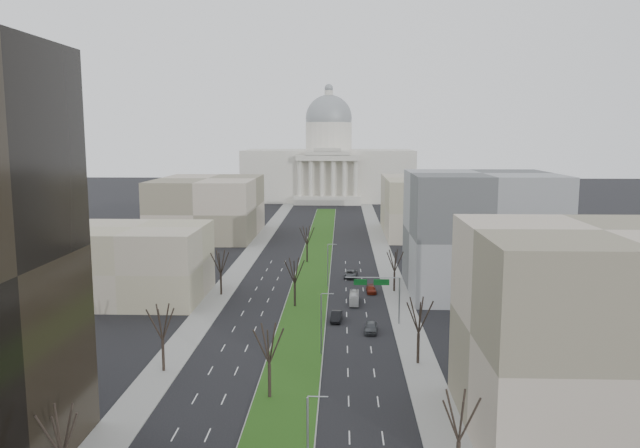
% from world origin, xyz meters
% --- Properties ---
extents(ground, '(600.00, 600.00, 0.00)m').
position_xyz_m(ground, '(0.00, 120.00, 0.00)').
color(ground, black).
rests_on(ground, ground).
extents(median, '(8.00, 222.03, 0.20)m').
position_xyz_m(median, '(0.00, 118.99, 0.10)').
color(median, '#999993').
rests_on(median, ground).
extents(sidewalk_left, '(5.00, 330.00, 0.15)m').
position_xyz_m(sidewalk_left, '(-17.50, 95.00, 0.07)').
color(sidewalk_left, gray).
rests_on(sidewalk_left, ground).
extents(sidewalk_right, '(5.00, 330.00, 0.15)m').
position_xyz_m(sidewalk_right, '(17.50, 95.00, 0.07)').
color(sidewalk_right, gray).
rests_on(sidewalk_right, ground).
extents(capitol, '(80.00, 46.00, 55.00)m').
position_xyz_m(capitol, '(0.00, 269.59, 16.31)').
color(capitol, beige).
rests_on(capitol, ground).
extents(building_beige_left, '(26.00, 22.00, 14.00)m').
position_xyz_m(building_beige_left, '(-33.00, 85.00, 7.00)').
color(building_beige_left, tan).
rests_on(building_beige_left, ground).
extents(building_tan_right, '(26.00, 24.00, 22.00)m').
position_xyz_m(building_tan_right, '(33.00, 32.00, 11.00)').
color(building_tan_right, gray).
rests_on(building_tan_right, ground).
extents(building_grey_right, '(28.00, 26.00, 24.00)m').
position_xyz_m(building_grey_right, '(34.00, 92.00, 12.00)').
color(building_grey_right, '#57595B').
rests_on(building_grey_right, ground).
extents(building_far_left, '(30.00, 40.00, 18.00)m').
position_xyz_m(building_far_left, '(-35.00, 160.00, 9.00)').
color(building_far_left, gray).
rests_on(building_far_left, ground).
extents(building_far_right, '(30.00, 40.00, 18.00)m').
position_xyz_m(building_far_right, '(35.00, 165.00, 9.00)').
color(building_far_right, tan).
rests_on(building_far_right, ground).
extents(tree_left_near, '(5.10, 5.10, 9.18)m').
position_xyz_m(tree_left_near, '(-17.20, 18.00, 6.61)').
color(tree_left_near, black).
rests_on(tree_left_near, ground).
extents(tree_left_mid, '(5.40, 5.40, 9.72)m').
position_xyz_m(tree_left_mid, '(-17.20, 48.00, 7.00)').
color(tree_left_mid, black).
rests_on(tree_left_mid, ground).
extents(tree_left_far, '(5.28, 5.28, 9.50)m').
position_xyz_m(tree_left_far, '(-17.20, 88.00, 6.84)').
color(tree_left_far, black).
rests_on(tree_left_far, ground).
extents(tree_right_near, '(5.16, 5.16, 9.29)m').
position_xyz_m(tree_right_near, '(17.20, 22.00, 6.69)').
color(tree_right_near, black).
rests_on(tree_right_near, ground).
extents(tree_right_mid, '(5.52, 5.52, 9.94)m').
position_xyz_m(tree_right_mid, '(17.20, 52.00, 7.16)').
color(tree_right_mid, black).
rests_on(tree_right_mid, ground).
extents(tree_right_far, '(5.04, 5.04, 9.07)m').
position_xyz_m(tree_right_far, '(17.20, 92.00, 6.53)').
color(tree_right_far, black).
rests_on(tree_right_far, ground).
extents(tree_median_a, '(5.40, 5.40, 9.72)m').
position_xyz_m(tree_median_a, '(-2.00, 40.00, 7.00)').
color(tree_median_a, black).
rests_on(tree_median_a, ground).
extents(tree_median_b, '(5.40, 5.40, 9.72)m').
position_xyz_m(tree_median_b, '(-2.00, 80.00, 7.00)').
color(tree_median_b, black).
rests_on(tree_median_b, ground).
extents(tree_median_c, '(5.40, 5.40, 9.72)m').
position_xyz_m(tree_median_c, '(-2.00, 120.00, 7.00)').
color(tree_median_c, black).
rests_on(tree_median_c, ground).
extents(streetlamp_median_a, '(1.90, 0.20, 9.16)m').
position_xyz_m(streetlamp_median_a, '(3.76, 20.00, 4.81)').
color(streetlamp_median_a, gray).
rests_on(streetlamp_median_a, ground).
extents(streetlamp_median_b, '(1.90, 0.20, 9.16)m').
position_xyz_m(streetlamp_median_b, '(3.76, 55.00, 4.81)').
color(streetlamp_median_b, gray).
rests_on(streetlamp_median_b, ground).
extents(streetlamp_median_c, '(1.90, 0.20, 9.16)m').
position_xyz_m(streetlamp_median_c, '(3.76, 95.00, 4.81)').
color(streetlamp_median_c, gray).
rests_on(streetlamp_median_c, ground).
extents(mast_arm_signs, '(9.12, 0.24, 8.09)m').
position_xyz_m(mast_arm_signs, '(13.49, 70.03, 6.11)').
color(mast_arm_signs, gray).
rests_on(mast_arm_signs, ground).
extents(car_grey_near, '(2.37, 5.02, 1.66)m').
position_xyz_m(car_grey_near, '(11.34, 65.70, 0.83)').
color(car_grey_near, '#484B4F').
rests_on(car_grey_near, ground).
extents(car_black, '(2.13, 5.14, 1.65)m').
position_xyz_m(car_black, '(5.74, 71.60, 0.83)').
color(car_black, black).
rests_on(car_black, ground).
extents(car_red, '(2.02, 4.65, 1.33)m').
position_xyz_m(car_red, '(12.52, 90.87, 0.67)').
color(car_red, maroon).
rests_on(car_red, ground).
extents(car_grey_far, '(3.29, 5.98, 1.59)m').
position_xyz_m(car_grey_far, '(8.60, 104.04, 0.79)').
color(car_grey_far, '#44484B').
rests_on(car_grey_far, ground).
extents(box_van, '(1.94, 7.36, 2.04)m').
position_xyz_m(box_van, '(8.96, 83.04, 1.02)').
color(box_van, white).
rests_on(box_van, ground).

